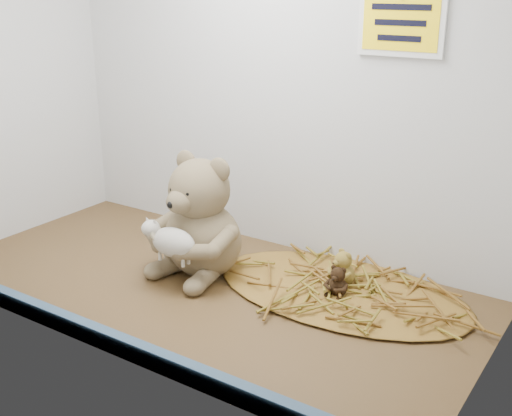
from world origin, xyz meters
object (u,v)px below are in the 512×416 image
Objects in this scene: mini_teddy_tan at (344,266)px; mini_teddy_brown at (338,279)px; toy_lamb at (173,243)px; main_teddy at (202,215)px.

mini_teddy_tan is 1.20× the size of mini_teddy_brown.
mini_teddy_tan is at bearing 34.20° from toy_lamb.
toy_lamb is 2.15× the size of mini_teddy_brown.
toy_lamb is at bearing -84.41° from main_teddy.
main_teddy is 33.11cm from mini_teddy_tan.
mini_teddy_brown is (31.46, 15.08, -6.32)cm from toy_lamb.
toy_lamb is 35.46cm from mini_teddy_brown.
mini_teddy_brown is (31.46, 5.14, -9.54)cm from main_teddy.
main_teddy is at bearing 90.00° from toy_lamb.
toy_lamb is 36.84cm from mini_teddy_tan.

